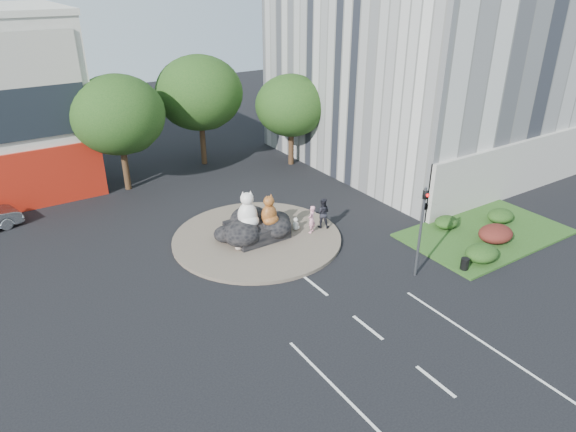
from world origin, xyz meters
The scene contains 20 objects.
ground centered at (0.00, 0.00, 0.00)m, with size 120.00×120.00×0.00m, color black.
roundabout_island centered at (0.00, 10.00, 0.10)m, with size 10.00×10.00×0.20m, color brown.
rock_plinth centered at (0.00, 10.00, 0.65)m, with size 3.20×2.60×0.90m, color black, non-canonical shape.
grass_verge centered at (12.00, 3.00, 0.06)m, with size 10.00×6.00×0.12m, color #254316.
tree_left centered at (-3.93, 22.06, 5.25)m, with size 6.46×6.46×8.27m.
tree_mid centered at (3.07, 24.06, 5.56)m, with size 6.84×6.84×8.76m.
tree_right centered at (9.07, 20.06, 4.63)m, with size 5.70×5.70×7.30m.
hedge_near_green centered at (9.00, 1.00, 0.57)m, with size 2.00×1.60×0.90m, color #143812.
hedge_red centered at (11.50, 2.00, 0.61)m, with size 2.20×1.76×0.99m, color #451C12.
hedge_mid_green centered at (14.00, 3.50, 0.53)m, with size 1.80×1.44×0.81m, color #143812.
hedge_back_green centered at (10.50, 4.80, 0.48)m, with size 1.60×1.28×0.72m, color #143812.
traffic_light centered at (5.10, 2.00, 3.62)m, with size 0.44×1.24×5.00m.
street_lamp centered at (12.82, 8.00, 4.55)m, with size 2.34×0.22×8.06m.
cat_white centered at (-0.62, 9.93, 2.20)m, with size 1.32×1.14×2.20m, color white, non-canonical shape.
cat_tabby centered at (0.56, 9.48, 2.03)m, with size 1.12×0.97×1.86m, color #BE7A27, non-canonical shape.
kitten_calico centered at (-1.67, 9.21, 0.63)m, with size 0.52×0.45×0.87m, color silver, non-canonical shape.
kitten_white centered at (2.46, 9.53, 0.61)m, with size 0.49×0.42×0.82m, color beige, non-canonical shape.
pedestrian_pink centered at (3.05, 8.70, 1.06)m, with size 0.63×0.41×1.73m, color pink.
pedestrian_dark centered at (4.00, 8.90, 1.16)m, with size 0.93×0.72×1.91m, color black.
litter_bin centered at (7.50, 0.89, 0.44)m, with size 0.45×0.45×0.64m, color black.
Camera 1 is at (-13.15, -13.66, 14.51)m, focal length 32.00 mm.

